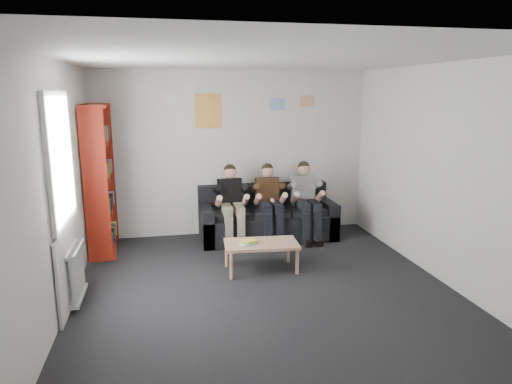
{
  "coord_description": "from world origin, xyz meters",
  "views": [
    {
      "loc": [
        -1.14,
        -4.94,
        2.34
      ],
      "look_at": [
        0.14,
        1.3,
        0.95
      ],
      "focal_mm": 32.0,
      "sensor_mm": 36.0,
      "label": 1
    }
  ],
  "objects_px": {
    "bookshelf": "(100,180)",
    "person_left": "(232,205)",
    "coffee_table": "(261,246)",
    "person_middle": "(270,203)",
    "sofa": "(267,219)",
    "person_right": "(306,201)"
  },
  "relations": [
    {
      "from": "bookshelf",
      "to": "person_left",
      "type": "xyz_separation_m",
      "value": [
        1.93,
        -0.07,
        -0.46
      ]
    },
    {
      "from": "bookshelf",
      "to": "coffee_table",
      "type": "distance_m",
      "value": 2.6
    },
    {
      "from": "person_middle",
      "to": "bookshelf",
      "type": "bearing_deg",
      "value": 179.03
    },
    {
      "from": "bookshelf",
      "to": "coffee_table",
      "type": "relative_size",
      "value": 2.25
    },
    {
      "from": "sofa",
      "to": "person_right",
      "type": "height_order",
      "value": "person_right"
    },
    {
      "from": "coffee_table",
      "to": "person_left",
      "type": "distance_m",
      "value": 1.24
    },
    {
      "from": "coffee_table",
      "to": "person_middle",
      "type": "bearing_deg",
      "value": 71.62
    },
    {
      "from": "bookshelf",
      "to": "person_middle",
      "type": "bearing_deg",
      "value": -6.6
    },
    {
      "from": "coffee_table",
      "to": "person_middle",
      "type": "distance_m",
      "value": 1.28
    },
    {
      "from": "sofa",
      "to": "coffee_table",
      "type": "bearing_deg",
      "value": -105.92
    },
    {
      "from": "coffee_table",
      "to": "person_left",
      "type": "relative_size",
      "value": 0.78
    },
    {
      "from": "person_right",
      "to": "bookshelf",
      "type": "bearing_deg",
      "value": -174.14
    },
    {
      "from": "coffee_table",
      "to": "person_left",
      "type": "xyz_separation_m",
      "value": [
        -0.21,
        1.18,
        0.29
      ]
    },
    {
      "from": "bookshelf",
      "to": "person_left",
      "type": "height_order",
      "value": "bookshelf"
    },
    {
      "from": "person_middle",
      "to": "person_right",
      "type": "relative_size",
      "value": 0.99
    },
    {
      "from": "person_right",
      "to": "coffee_table",
      "type": "bearing_deg",
      "value": -123.09
    },
    {
      "from": "coffee_table",
      "to": "person_middle",
      "type": "xyz_separation_m",
      "value": [
        0.39,
        1.18,
        0.28
      ]
    },
    {
      "from": "sofa",
      "to": "coffee_table",
      "type": "relative_size",
      "value": 2.24
    },
    {
      "from": "bookshelf",
      "to": "person_middle",
      "type": "distance_m",
      "value": 2.58
    },
    {
      "from": "person_left",
      "to": "person_middle",
      "type": "height_order",
      "value": "person_left"
    },
    {
      "from": "person_left",
      "to": "person_right",
      "type": "height_order",
      "value": "person_right"
    },
    {
      "from": "sofa",
      "to": "person_left",
      "type": "bearing_deg",
      "value": -162.17
    }
  ]
}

